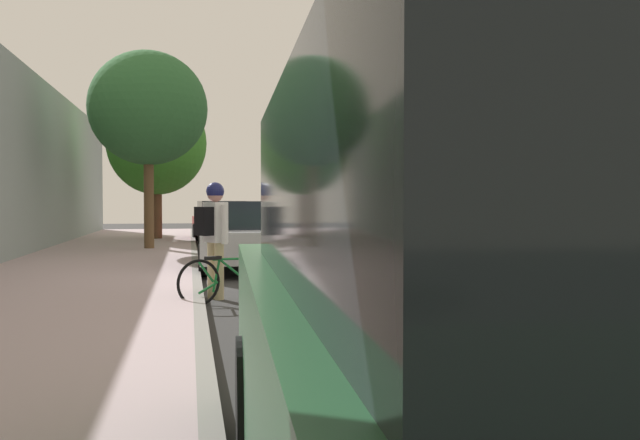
# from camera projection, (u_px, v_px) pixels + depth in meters

# --- Properties ---
(ground) EXTENTS (63.96, 63.96, 0.00)m
(ground) POSITION_uv_depth(u_px,v_px,m) (309.00, 275.00, 13.67)
(ground) COLOR #2B2B2B
(sidewalk) EXTENTS (4.17, 39.98, 0.14)m
(sidewalk) POSITION_uv_depth(u_px,v_px,m) (83.00, 276.00, 12.80)
(sidewalk) COLOR #AF989E
(sidewalk) RESTS_ON ground
(curb_edge) EXTENTS (0.16, 39.98, 0.14)m
(curb_edge) POSITION_uv_depth(u_px,v_px,m) (196.00, 274.00, 13.22)
(curb_edge) COLOR gray
(curb_edge) RESTS_ON ground
(lane_stripe_centre) EXTENTS (0.14, 40.00, 0.01)m
(lane_stripe_centre) POSITION_uv_depth(u_px,v_px,m) (425.00, 272.00, 14.14)
(lane_stripe_centre) COLOR white
(lane_stripe_centre) RESTS_ON ground
(lane_stripe_bike_edge) EXTENTS (0.12, 39.98, 0.01)m
(lane_stripe_bike_edge) POSITION_uv_depth(u_px,v_px,m) (269.00, 275.00, 13.50)
(lane_stripe_bike_edge) COLOR white
(lane_stripe_bike_edge) RESTS_ON ground
(parked_sedan_red_nearest) EXTENTS (2.07, 4.51, 1.52)m
(parked_sedan_red_nearest) POSITION_uv_depth(u_px,v_px,m) (221.00, 222.00, 24.14)
(parked_sedan_red_nearest) COLOR maroon
(parked_sedan_red_nearest) RESTS_ON ground
(parked_sedan_silver_second) EXTENTS (1.98, 4.47, 1.52)m
(parked_sedan_silver_second) POSITION_uv_depth(u_px,v_px,m) (242.00, 236.00, 14.73)
(parked_sedan_silver_second) COLOR #B7BABF
(parked_sedan_silver_second) RESTS_ON ground
(parked_suv_green_mid) EXTENTS (2.16, 4.79, 1.99)m
(parked_suv_green_mid) POSITION_uv_depth(u_px,v_px,m) (511.00, 339.00, 2.43)
(parked_suv_green_mid) COLOR #1E512D
(parked_suv_green_mid) RESTS_ON ground
(bicycle_at_curb) EXTENTS (1.58, 0.79, 0.74)m
(bicycle_at_curb) POSITION_uv_depth(u_px,v_px,m) (230.00, 279.00, 9.86)
(bicycle_at_curb) COLOR black
(bicycle_at_curb) RESTS_ON ground
(cyclist_with_backpack) EXTENTS (0.52, 0.55, 1.82)m
(cyclist_with_backpack) POSITION_uv_depth(u_px,v_px,m) (214.00, 227.00, 10.22)
(cyclist_with_backpack) COLOR #C6B284
(cyclist_with_backpack) RESTS_ON ground
(street_tree_near_cyclist) EXTENTS (3.62, 3.62, 5.43)m
(street_tree_near_cyclist) POSITION_uv_depth(u_px,v_px,m) (157.00, 143.00, 24.25)
(street_tree_near_cyclist) COLOR brown
(street_tree_near_cyclist) RESTS_ON sidewalk
(street_tree_mid_block) EXTENTS (3.43, 3.43, 5.75)m
(street_tree_mid_block) POSITION_uv_depth(u_px,v_px,m) (148.00, 109.00, 19.24)
(street_tree_mid_block) COLOR brown
(street_tree_mid_block) RESTS_ON sidewalk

